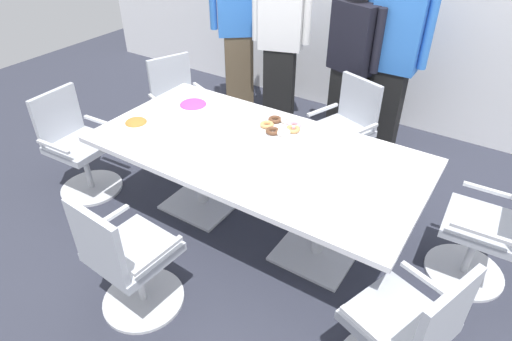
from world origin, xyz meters
TOP-DOWN VIEW (x-y plane):
  - ground_plane at (0.00, 0.00)m, footprint 10.00×10.00m
  - conference_table at (0.00, 0.00)m, footprint 2.40×1.20m
  - office_chair_0 at (1.35, -0.66)m, footprint 0.69×0.69m
  - office_chair_1 at (1.58, 0.40)m, footprint 0.56×0.56m
  - office_chair_2 at (0.24, 1.09)m, footprint 0.69×0.69m
  - office_chair_3 at (-1.35, 0.66)m, footprint 0.70×0.70m
  - office_chair_4 at (-1.58, -0.40)m, footprint 0.57×0.57m
  - office_chair_5 at (-0.23, -1.09)m, footprint 0.57×0.57m
  - person_standing_0 at (-1.36, 1.73)m, footprint 0.53×0.45m
  - person_standing_1 at (-0.78, 1.66)m, footprint 0.60×0.35m
  - person_standing_2 at (0.03, 1.61)m, footprint 0.60×0.35m
  - person_standing_3 at (0.39, 1.70)m, footprint 0.61×0.23m
  - snack_bowl_pretzels at (-0.92, -0.27)m, footprint 0.19×0.19m
  - snack_bowl_candy_mix at (-0.75, 0.20)m, footprint 0.25×0.25m
  - donut_platter at (0.01, 0.34)m, footprint 0.32×0.32m
  - plate_stack at (-0.33, -0.05)m, footprint 0.21×0.21m
  - napkin_pile at (0.83, 0.42)m, footprint 0.17×0.17m

SIDE VIEW (x-z plane):
  - ground_plane at x=0.00m, z-range -0.01..0.00m
  - office_chair_0 at x=1.35m, z-range -0.05..0.86m
  - office_chair_1 at x=1.58m, z-range -0.05..0.86m
  - office_chair_2 at x=0.24m, z-range -0.05..0.86m
  - office_chair_3 at x=-1.35m, z-range -0.05..0.86m
  - office_chair_4 at x=-1.58m, z-range -0.05..0.86m
  - office_chair_5 at x=-0.23m, z-range -0.05..0.86m
  - conference_table at x=0.00m, z-range 0.25..1.00m
  - plate_stack at x=-0.33m, z-range 0.75..0.78m
  - donut_platter at x=0.01m, z-range 0.75..0.79m
  - napkin_pile at x=0.83m, z-range 0.75..0.81m
  - snack_bowl_pretzels at x=-0.92m, z-range 0.75..0.83m
  - snack_bowl_candy_mix at x=-0.75m, z-range 0.75..0.83m
  - person_standing_2 at x=0.03m, z-range 0.03..1.72m
  - person_standing_1 at x=-0.78m, z-range 0.04..1.84m
  - person_standing_3 at x=0.39m, z-range 0.04..1.85m
  - person_standing_0 at x=-1.36m, z-range 0.05..1.90m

